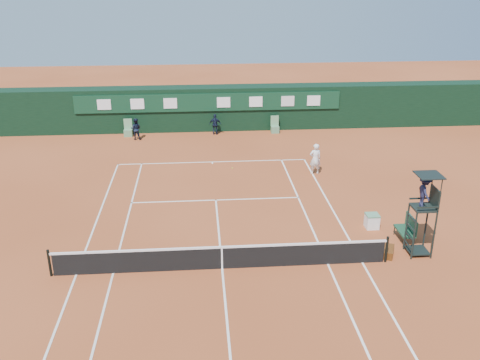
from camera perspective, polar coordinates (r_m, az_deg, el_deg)
name	(u,v)px	position (r m, az deg, el deg)	size (l,w,h in m)	color
ground	(222,269)	(20.75, -1.92, -9.42)	(90.00, 90.00, 0.00)	#A54D27
court_lines	(222,268)	(20.74, -1.92, -9.41)	(11.05, 23.85, 0.01)	silver
tennis_net	(222,257)	(20.49, -1.94, -8.21)	(12.90, 0.10, 1.10)	black
back_wall	(209,108)	(37.60, -3.35, 7.68)	(40.00, 1.65, 3.00)	black
linesman_chair_left	(128,131)	(37.01, -11.84, 5.10)	(0.55, 0.50, 1.15)	#5A8A60
linesman_chair_right	(275,128)	(37.07, 3.74, 5.55)	(0.55, 0.50, 1.15)	#56835E
umpire_chair	(424,198)	(21.80, 19.08, -1.81)	(0.96, 0.95, 3.42)	black
player_bench	(408,228)	(23.47, 17.44, -4.89)	(0.56, 1.20, 1.10)	#183D27
tennis_bag	(389,252)	(22.32, 15.57, -7.38)	(0.38, 0.86, 0.32)	black
cooler	(372,221)	(24.29, 13.89, -4.26)	(0.57, 0.57, 0.65)	white
tennis_ball	(232,168)	(30.42, -0.82, 1.28)	(0.06, 0.06, 0.06)	#D0E334
player	(315,159)	(29.65, 8.03, 2.23)	(0.64, 0.42, 1.75)	white
ball_kid_left	(136,129)	(36.05, -11.04, 5.37)	(0.70, 0.54, 1.44)	black
ball_kid_right	(215,124)	(36.47, -2.65, 5.95)	(0.84, 0.35, 1.43)	black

